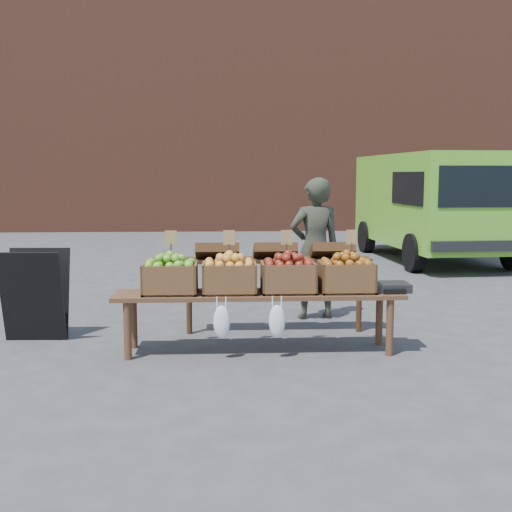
{
  "coord_description": "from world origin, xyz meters",
  "views": [
    {
      "loc": [
        -0.47,
        -5.8,
        1.67
      ],
      "look_at": [
        -0.13,
        0.6,
        0.85
      ],
      "focal_mm": 45.0,
      "sensor_mm": 36.0,
      "label": 1
    }
  ],
  "objects_px": {
    "delivery_van": "(434,208)",
    "display_bench": "(259,322)",
    "chalkboard_sign": "(35,294)",
    "back_table": "(275,284)",
    "crate_golden_apples": "(170,278)",
    "vendor": "(315,249)",
    "weighing_scale": "(390,287)",
    "crate_red_apples": "(288,277)",
    "crate_green_apples": "(346,277)",
    "crate_russet_pears": "(229,278)"
  },
  "relations": [
    {
      "from": "crate_russet_pears",
      "to": "crate_red_apples",
      "type": "relative_size",
      "value": 1.0
    },
    {
      "from": "display_bench",
      "to": "crate_red_apples",
      "type": "relative_size",
      "value": 5.4
    },
    {
      "from": "chalkboard_sign",
      "to": "crate_russet_pears",
      "type": "xyz_separation_m",
      "value": [
        1.95,
        -0.56,
        0.24
      ]
    },
    {
      "from": "chalkboard_sign",
      "to": "display_bench",
      "type": "distance_m",
      "value": 2.3
    },
    {
      "from": "vendor",
      "to": "display_bench",
      "type": "relative_size",
      "value": 0.61
    },
    {
      "from": "crate_golden_apples",
      "to": "crate_green_apples",
      "type": "xyz_separation_m",
      "value": [
        1.65,
        0.0,
        0.0
      ]
    },
    {
      "from": "display_bench",
      "to": "weighing_scale",
      "type": "height_order",
      "value": "weighing_scale"
    },
    {
      "from": "crate_russet_pears",
      "to": "vendor",
      "type": "bearing_deg",
      "value": 54.39
    },
    {
      "from": "vendor",
      "to": "chalkboard_sign",
      "type": "xyz_separation_m",
      "value": [
        -2.95,
        -0.85,
        -0.35
      ]
    },
    {
      "from": "display_bench",
      "to": "crate_green_apples",
      "type": "distance_m",
      "value": 0.93
    },
    {
      "from": "crate_golden_apples",
      "to": "back_table",
      "type": "bearing_deg",
      "value": 34.84
    },
    {
      "from": "vendor",
      "to": "weighing_scale",
      "type": "bearing_deg",
      "value": 100.71
    },
    {
      "from": "display_bench",
      "to": "crate_golden_apples",
      "type": "relative_size",
      "value": 5.4
    },
    {
      "from": "back_table",
      "to": "crate_red_apples",
      "type": "bearing_deg",
      "value": -84.78
    },
    {
      "from": "back_table",
      "to": "weighing_scale",
      "type": "relative_size",
      "value": 6.18
    },
    {
      "from": "crate_russet_pears",
      "to": "crate_red_apples",
      "type": "height_order",
      "value": "same"
    },
    {
      "from": "chalkboard_sign",
      "to": "weighing_scale",
      "type": "height_order",
      "value": "chalkboard_sign"
    },
    {
      "from": "delivery_van",
      "to": "display_bench",
      "type": "xyz_separation_m",
      "value": [
        -3.76,
        -6.33,
        -0.74
      ]
    },
    {
      "from": "crate_russet_pears",
      "to": "crate_green_apples",
      "type": "distance_m",
      "value": 1.1
    },
    {
      "from": "crate_red_apples",
      "to": "weighing_scale",
      "type": "xyz_separation_m",
      "value": [
        0.98,
        0.0,
        -0.1
      ]
    },
    {
      "from": "delivery_van",
      "to": "vendor",
      "type": "xyz_separation_m",
      "value": [
        -3.03,
        -4.93,
        -0.21
      ]
    },
    {
      "from": "delivery_van",
      "to": "display_bench",
      "type": "bearing_deg",
      "value": -124.43
    },
    {
      "from": "delivery_van",
      "to": "chalkboard_sign",
      "type": "xyz_separation_m",
      "value": [
        -5.98,
        -5.78,
        -0.56
      ]
    },
    {
      "from": "crate_golden_apples",
      "to": "delivery_van",
      "type": "bearing_deg",
      "value": 54.1
    },
    {
      "from": "weighing_scale",
      "to": "crate_red_apples",
      "type": "bearing_deg",
      "value": -180.0
    },
    {
      "from": "delivery_van",
      "to": "weighing_scale",
      "type": "xyz_separation_m",
      "value": [
        -2.51,
        -6.33,
        -0.41
      ]
    },
    {
      "from": "crate_golden_apples",
      "to": "vendor",
      "type": "bearing_deg",
      "value": 42.05
    },
    {
      "from": "delivery_van",
      "to": "display_bench",
      "type": "relative_size",
      "value": 1.69
    },
    {
      "from": "crate_golden_apples",
      "to": "crate_red_apples",
      "type": "height_order",
      "value": "same"
    },
    {
      "from": "delivery_van",
      "to": "vendor",
      "type": "height_order",
      "value": "delivery_van"
    },
    {
      "from": "chalkboard_sign",
      "to": "crate_green_apples",
      "type": "height_order",
      "value": "chalkboard_sign"
    },
    {
      "from": "crate_green_apples",
      "to": "delivery_van",
      "type": "bearing_deg",
      "value": 65.14
    },
    {
      "from": "crate_green_apples",
      "to": "weighing_scale",
      "type": "relative_size",
      "value": 1.47
    },
    {
      "from": "crate_green_apples",
      "to": "crate_russet_pears",
      "type": "bearing_deg",
      "value": 180.0
    },
    {
      "from": "chalkboard_sign",
      "to": "back_table",
      "type": "relative_size",
      "value": 0.45
    },
    {
      "from": "delivery_van",
      "to": "display_bench",
      "type": "distance_m",
      "value": 7.4
    },
    {
      "from": "vendor",
      "to": "back_table",
      "type": "bearing_deg",
      "value": 42.99
    },
    {
      "from": "delivery_van",
      "to": "display_bench",
      "type": "height_order",
      "value": "delivery_van"
    },
    {
      "from": "delivery_van",
      "to": "back_table",
      "type": "distance_m",
      "value": 6.66
    },
    {
      "from": "display_bench",
      "to": "crate_green_apples",
      "type": "xyz_separation_m",
      "value": [
        0.82,
        0.0,
        0.42
      ]
    },
    {
      "from": "back_table",
      "to": "crate_golden_apples",
      "type": "xyz_separation_m",
      "value": [
        -1.03,
        -0.72,
        0.19
      ]
    },
    {
      "from": "chalkboard_sign",
      "to": "crate_russet_pears",
      "type": "height_order",
      "value": "chalkboard_sign"
    },
    {
      "from": "chalkboard_sign",
      "to": "back_table",
      "type": "xyz_separation_m",
      "value": [
        2.43,
        0.16,
        0.05
      ]
    },
    {
      "from": "delivery_van",
      "to": "crate_red_apples",
      "type": "relative_size",
      "value": 9.14
    },
    {
      "from": "crate_red_apples",
      "to": "crate_green_apples",
      "type": "xyz_separation_m",
      "value": [
        0.55,
        0.0,
        0.0
      ]
    },
    {
      "from": "display_bench",
      "to": "crate_red_apples",
      "type": "height_order",
      "value": "crate_red_apples"
    },
    {
      "from": "vendor",
      "to": "weighing_scale",
      "type": "xyz_separation_m",
      "value": [
        0.52,
        -1.4,
        -0.21
      ]
    },
    {
      "from": "vendor",
      "to": "crate_russet_pears",
      "type": "relative_size",
      "value": 3.27
    },
    {
      "from": "vendor",
      "to": "crate_green_apples",
      "type": "xyz_separation_m",
      "value": [
        0.1,
        -1.4,
        -0.11
      ]
    },
    {
      "from": "chalkboard_sign",
      "to": "crate_russet_pears",
      "type": "bearing_deg",
      "value": -13.54
    }
  ]
}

